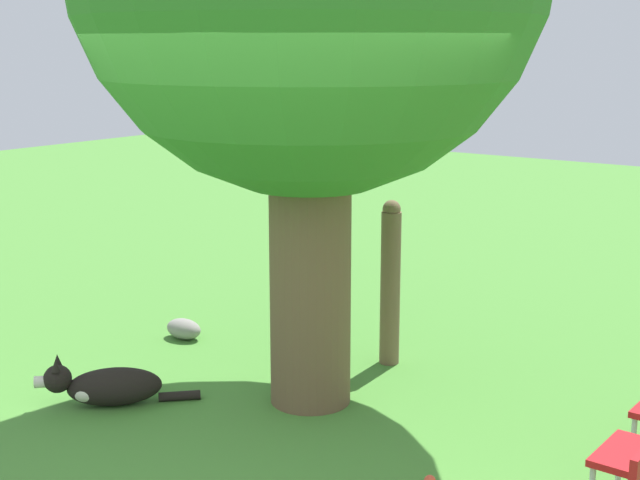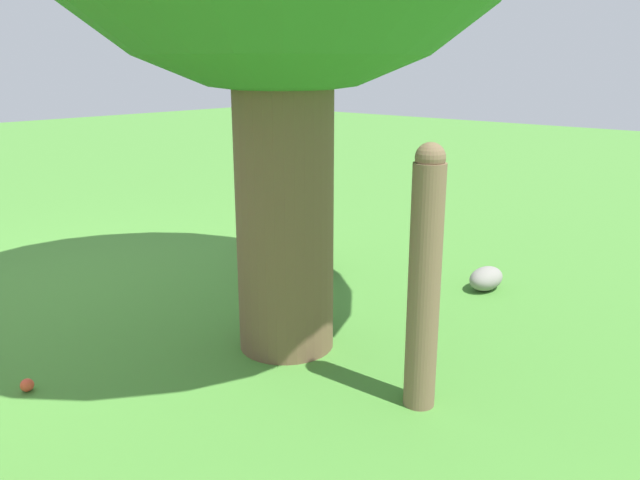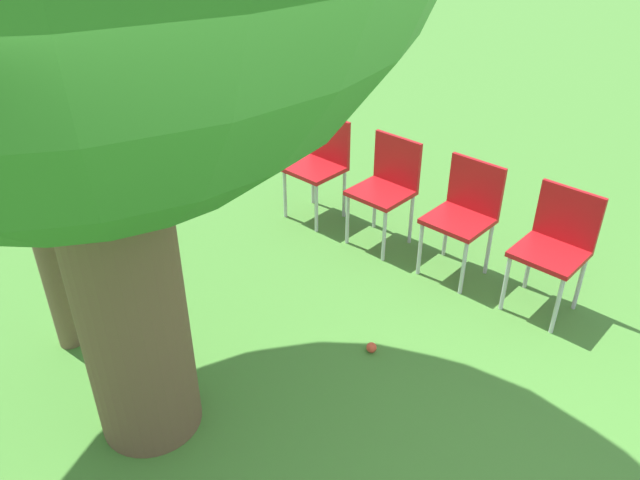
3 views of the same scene
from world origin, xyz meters
TOP-DOWN VIEW (x-y plane):
  - fence_post at (-0.32, 2.34)m, footprint 0.15×0.15m
  - red_chair_0 at (2.13, 0.13)m, footprint 0.44×0.46m
  - red_chair_1 at (2.12, 0.83)m, footprint 0.44×0.46m
  - red_chair_2 at (2.11, 1.53)m, footprint 0.44×0.46m
  - red_chair_3 at (2.10, 2.22)m, footprint 0.44×0.46m
  - tennis_ball at (0.91, 0.76)m, footprint 0.07×0.07m

SIDE VIEW (x-z plane):
  - tennis_ball at x=0.91m, z-range 0.00..0.07m
  - red_chair_0 at x=2.13m, z-range 0.09..0.97m
  - red_chair_1 at x=2.12m, z-range 0.09..0.97m
  - red_chair_2 at x=2.11m, z-range 0.09..0.97m
  - red_chair_3 at x=2.10m, z-range 0.09..0.97m
  - fence_post at x=-0.32m, z-range 0.01..1.30m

